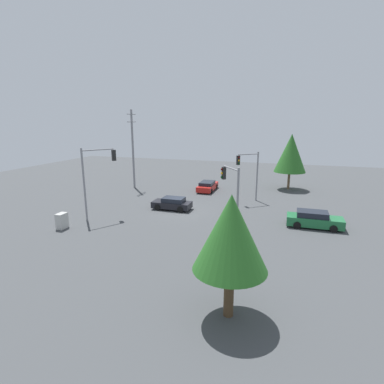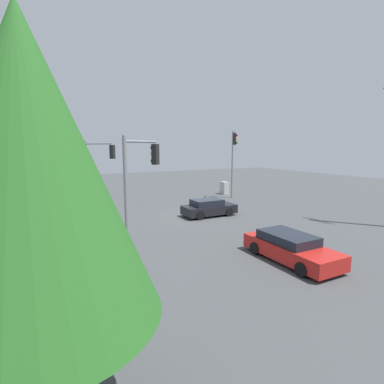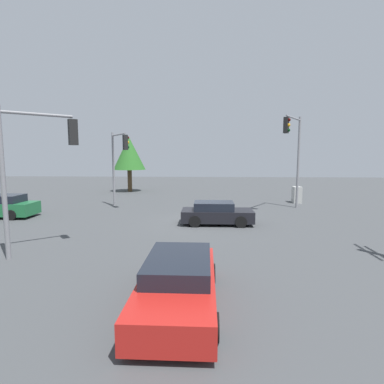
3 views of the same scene
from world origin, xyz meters
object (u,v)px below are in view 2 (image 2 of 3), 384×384
Objects in this scene: sedan_red at (290,248)px; traffic_signal_main at (97,164)px; traffic_signal_cross at (139,176)px; electrical_cabinet at (224,188)px; sedan_dark at (209,208)px; traffic_signal_aux at (233,153)px.

sedan_red is 0.82× the size of traffic_signal_main.
traffic_signal_cross is 20.43m from electrical_cabinet.
traffic_signal_main is at bearing 51.45° from traffic_signal_cross.
electrical_cabinet is at bearing 139.97° from sedan_dark.
traffic_signal_main is 4.20× the size of electrical_cabinet.
sedan_dark is 2.99× the size of electrical_cabinet.
traffic_signal_cross reaches higher than electrical_cabinet.
sedan_red is at bearing 7.03° from traffic_signal_aux.
traffic_signal_cross is 4.21× the size of electrical_cabinet.
sedan_red is 19.91m from electrical_cabinet.
sedan_dark is at bearing -40.03° from electrical_cabinet.
electrical_cabinet is at bearing 67.17° from traffic_signal_main.
electrical_cabinet is at bearing -168.57° from traffic_signal_aux.
traffic_signal_aux is 5.43m from electrical_cabinet.
sedan_red is at bearing -13.78° from traffic_signal_main.
traffic_signal_aux is at bearing -115.70° from sedan_red.
traffic_signal_aux is (-14.59, 7.02, 4.00)m from sedan_red.
traffic_signal_cross reaches higher than sedan_red.
traffic_signal_cross is at bearing -17.85° from traffic_signal_aux.
traffic_signal_aux reaches higher than traffic_signal_main.
traffic_signal_aux is at bearing 1.19° from traffic_signal_cross.
traffic_signal_main reaches higher than sedan_red.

